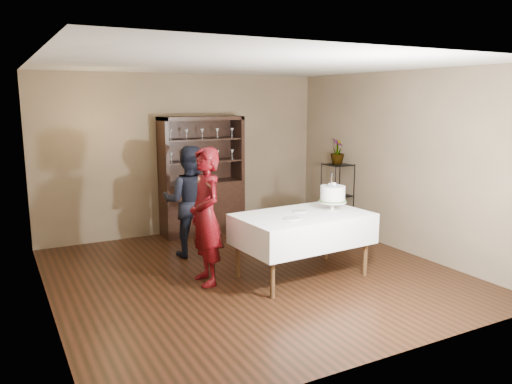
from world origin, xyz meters
TOP-DOWN VIEW (x-y plane):
  - floor at (0.00, 0.00)m, footprint 5.00×5.00m
  - ceiling at (0.00, 0.00)m, footprint 5.00×5.00m
  - back_wall at (0.00, 2.50)m, footprint 5.00×0.02m
  - wall_left at (-2.50, 0.00)m, footprint 0.02×5.00m
  - wall_right at (2.50, 0.00)m, footprint 0.02×5.00m
  - china_hutch at (0.20, 2.25)m, footprint 1.40×0.48m
  - plant_etagere at (2.28, 1.20)m, footprint 0.42×0.42m
  - cake_table at (0.51, -0.40)m, footprint 1.73×1.13m
  - woman at (-0.66, -0.01)m, footprint 0.43×0.64m
  - man at (-0.44, 1.14)m, footprint 0.99×0.92m
  - cake at (0.99, -0.38)m, footprint 0.39×0.39m
  - plate_near at (0.24, -0.56)m, footprint 0.23×0.23m
  - plate_far at (0.55, -0.26)m, footprint 0.22×0.22m
  - potted_plant at (2.29, 1.25)m, footprint 0.34×0.34m

SIDE VIEW (x-z plane):
  - floor at x=0.00m, z-range 0.00..0.00m
  - cake_table at x=0.51m, z-range 0.22..1.06m
  - plant_etagere at x=2.28m, z-range 0.05..1.25m
  - china_hutch at x=0.20m, z-range -0.34..1.66m
  - man at x=-0.44m, z-range 0.00..1.63m
  - plate_near at x=0.24m, z-range 0.84..0.85m
  - plate_far at x=0.55m, z-range 0.84..0.85m
  - woman at x=-0.66m, z-range 0.00..1.72m
  - cake at x=0.99m, z-range 0.79..1.29m
  - back_wall at x=0.00m, z-range 0.00..2.70m
  - wall_left at x=-2.50m, z-range 0.00..2.70m
  - wall_right at x=2.50m, z-range 0.00..2.70m
  - potted_plant at x=2.29m, z-range 1.19..1.62m
  - ceiling at x=0.00m, z-range 2.70..2.70m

